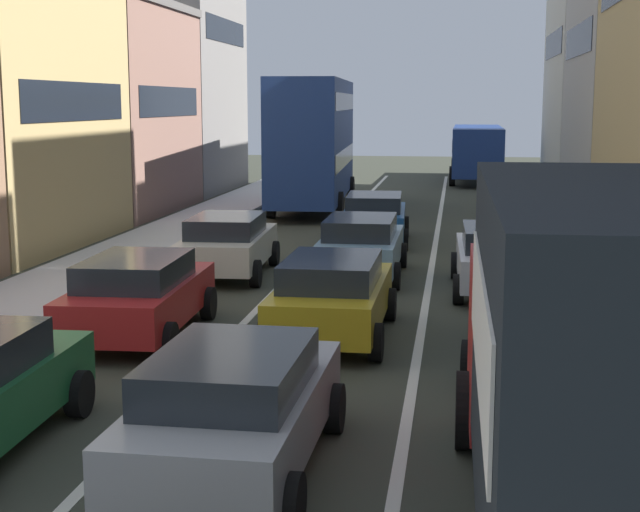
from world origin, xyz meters
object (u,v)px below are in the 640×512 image
(hatchback_centre_lane_third, at_px, (332,295))
(sedan_centre_lane_second, at_px, (235,406))
(removalist_box_truck, at_px, (618,363))
(sedan_left_lane_third, at_px, (139,294))
(sedan_centre_lane_fifth, at_px, (374,217))
(bus_mid_queue_primary, at_px, (313,137))
(wagon_right_lane_far, at_px, (499,257))
(bus_far_queue_secondary, at_px, (477,148))
(sedan_left_lane_fourth, at_px, (228,243))
(sedan_right_lane_behind_truck, at_px, (531,313))
(coupe_centre_lane_fourth, at_px, (361,245))

(hatchback_centre_lane_third, bearing_deg, sedan_centre_lane_second, 177.81)
(removalist_box_truck, bearing_deg, sedan_left_lane_third, 42.45)
(sedan_centre_lane_fifth, xyz_separation_m, bus_mid_queue_primary, (-3.21, 8.75, 2.03))
(wagon_right_lane_far, height_order, bus_far_queue_secondary, bus_far_queue_secondary)
(sedan_left_lane_fourth, distance_m, sedan_right_lane_behind_truck, 9.49)
(sedan_left_lane_third, height_order, bus_mid_queue_primary, bus_mid_queue_primary)
(removalist_box_truck, height_order, bus_far_queue_secondary, removalist_box_truck)
(sedan_right_lane_behind_truck, relative_size, bus_far_queue_secondary, 0.42)
(removalist_box_truck, relative_size, hatchback_centre_lane_third, 1.79)
(sedan_centre_lane_second, xyz_separation_m, sedan_left_lane_fourth, (-3.07, 11.98, 0.00))
(bus_mid_queue_primary, bearing_deg, wagon_right_lane_far, -160.07)
(wagon_right_lane_far, bearing_deg, sedan_centre_lane_second, 161.42)
(wagon_right_lane_far, relative_size, bus_mid_queue_primary, 0.41)
(removalist_box_truck, bearing_deg, sedan_right_lane_behind_truck, 1.00)
(sedan_left_lane_third, distance_m, sedan_centre_lane_fifth, 12.36)
(sedan_left_lane_third, xyz_separation_m, sedan_centre_lane_fifth, (3.19, 11.94, 0.00))
(bus_mid_queue_primary, xyz_separation_m, bus_far_queue_secondary, (6.69, 14.30, -1.07))
(sedan_centre_lane_second, distance_m, coupe_centre_lane_fourth, 12.17)
(hatchback_centre_lane_third, relative_size, coupe_centre_lane_fourth, 1.00)
(wagon_right_lane_far, distance_m, bus_far_queue_secondary, 29.94)
(hatchback_centre_lane_third, bearing_deg, removalist_box_truck, -155.77)
(removalist_box_truck, bearing_deg, sedan_centre_lane_second, 64.94)
(bus_mid_queue_primary, bearing_deg, bus_far_queue_secondary, -28.04)
(sedan_centre_lane_fifth, bearing_deg, hatchback_centre_lane_third, 178.64)
(sedan_left_lane_fourth, distance_m, sedan_centre_lane_fifth, 6.56)
(sedan_left_lane_third, distance_m, bus_mid_queue_primary, 20.79)
(sedan_centre_lane_fifth, relative_size, bus_mid_queue_primary, 0.41)
(hatchback_centre_lane_third, xyz_separation_m, sedan_right_lane_behind_truck, (3.41, -0.96, 0.00))
(removalist_box_truck, relative_size, bus_mid_queue_primary, 0.73)
(bus_mid_queue_primary, bearing_deg, sedan_centre_lane_second, -176.12)
(hatchback_centre_lane_third, height_order, bus_far_queue_secondary, bus_far_queue_secondary)
(sedan_centre_lane_second, relative_size, sedan_left_lane_third, 0.99)
(hatchback_centre_lane_third, distance_m, bus_far_queue_secondary, 34.71)
(removalist_box_truck, relative_size, sedan_right_lane_behind_truck, 1.75)
(sedan_centre_lane_second, distance_m, bus_mid_queue_primary, 26.79)
(removalist_box_truck, bearing_deg, sedan_centre_lane_fifth, 10.83)
(sedan_left_lane_third, bearing_deg, sedan_centre_lane_fifth, -17.18)
(sedan_centre_lane_second, xyz_separation_m, sedan_left_lane_third, (-3.18, 5.83, 0.00))
(hatchback_centre_lane_third, distance_m, bus_mid_queue_primary, 20.64)
(sedan_left_lane_fourth, height_order, sedan_right_lane_behind_truck, same)
(coupe_centre_lane_fourth, height_order, wagon_right_lane_far, same)
(coupe_centre_lane_fourth, xyz_separation_m, wagon_right_lane_far, (3.22, -1.26, 0.00))
(sedan_centre_lane_fifth, height_order, bus_far_queue_secondary, bus_far_queue_secondary)
(bus_mid_queue_primary, height_order, bus_far_queue_secondary, bus_mid_queue_primary)
(coupe_centre_lane_fourth, bearing_deg, sedan_centre_lane_second, 178.87)
(removalist_box_truck, xyz_separation_m, bus_far_queue_secondary, (-0.36, 42.60, -0.21))
(sedan_left_lane_fourth, bearing_deg, removalist_box_truck, -156.08)
(hatchback_centre_lane_third, height_order, sedan_centre_lane_fifth, same)
(bus_far_queue_secondary, bearing_deg, sedan_centre_lane_second, 175.60)
(removalist_box_truck, xyz_separation_m, wagon_right_lane_far, (-0.44, 12.68, -1.18))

